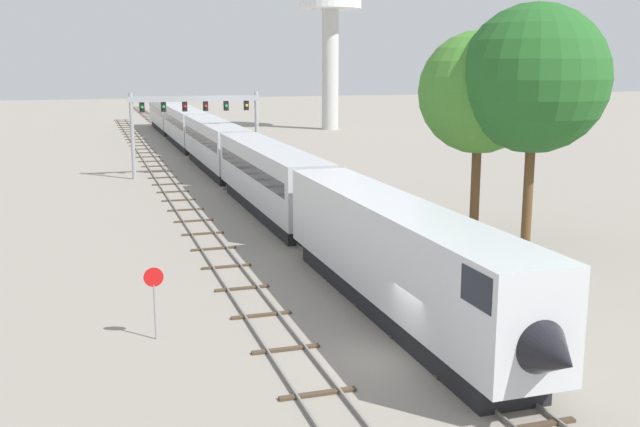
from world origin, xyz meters
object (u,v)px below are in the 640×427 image
(passenger_train, at_px, (214,144))
(water_tower, at_px, (330,4))
(stop_sign, at_px, (154,293))
(trackside_tree_mid, at_px, (534,79))
(trackside_tree_left, at_px, (479,93))
(signal_gantry, at_px, (196,114))

(passenger_train, bearing_deg, water_tower, 57.48)
(stop_sign, bearing_deg, trackside_tree_mid, 21.18)
(trackside_tree_left, bearing_deg, water_tower, 78.40)
(signal_gantry, xyz_separation_m, trackside_tree_left, (12.30, -30.19, 3.00))
(signal_gantry, height_order, trackside_tree_left, trackside_tree_left)
(passenger_train, bearing_deg, trackside_tree_left, -73.46)
(water_tower, bearing_deg, passenger_train, -122.52)
(signal_gantry, relative_size, trackside_tree_left, 0.98)
(signal_gantry, bearing_deg, trackside_tree_mid, -66.90)
(trackside_tree_mid, bearing_deg, water_tower, 80.13)
(passenger_train, distance_m, water_tower, 49.49)
(trackside_tree_mid, bearing_deg, passenger_train, 107.88)
(passenger_train, height_order, trackside_tree_left, trackside_tree_left)
(trackside_tree_mid, bearing_deg, stop_sign, -158.82)
(passenger_train, xyz_separation_m, trackside_tree_mid, (11.84, -36.71, 7.02))
(water_tower, height_order, trackside_tree_mid, water_tower)
(passenger_train, relative_size, water_tower, 4.59)
(trackside_tree_mid, bearing_deg, signal_gantry, 113.10)
(water_tower, relative_size, trackside_tree_mid, 1.77)
(signal_gantry, relative_size, stop_sign, 4.20)
(stop_sign, xyz_separation_m, trackside_tree_left, (20.05, 11.32, 6.90))
(passenger_train, height_order, trackside_tree_mid, trackside_tree_mid)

